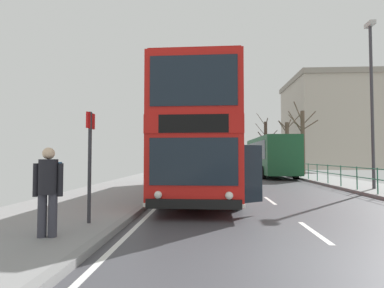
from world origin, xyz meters
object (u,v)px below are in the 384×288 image
(background_bus_far_lane, at_px, (270,156))
(bare_tree_far_01, at_px, (303,140))
(background_building_00, at_px, (326,124))
(bare_tree_far_02, at_px, (266,144))
(bus_stop_sign_near, at_px, (90,154))
(pedestrian_with_backpack, at_px, (49,185))
(bare_tree_far_00, at_px, (287,144))
(street_lamp_far_side, at_px, (372,92))
(double_decker_bus_main, at_px, (203,140))

(background_bus_far_lane, height_order, bare_tree_far_01, bare_tree_far_01)
(background_building_00, bearing_deg, bare_tree_far_02, -154.62)
(bus_stop_sign_near, distance_m, background_building_00, 43.64)
(pedestrian_with_backpack, distance_m, bare_tree_far_02, 36.92)
(background_bus_far_lane, bearing_deg, bare_tree_far_01, 14.16)
(bus_stop_sign_near, distance_m, bare_tree_far_01, 22.49)
(pedestrian_with_backpack, relative_size, bus_stop_sign_near, 0.66)
(bare_tree_far_00, bearing_deg, street_lamp_far_side, -92.33)
(bus_stop_sign_near, distance_m, street_lamp_far_side, 13.49)
(background_bus_far_lane, height_order, bare_tree_far_02, bare_tree_far_02)
(bus_stop_sign_near, relative_size, street_lamp_far_side, 0.32)
(double_decker_bus_main, distance_m, background_bus_far_lane, 13.76)
(background_bus_far_lane, distance_m, pedestrian_with_backpack, 21.81)
(double_decker_bus_main, xyz_separation_m, street_lamp_far_side, (7.96, 1.68, 2.36))
(street_lamp_far_side, bearing_deg, bare_tree_far_00, 87.67)
(double_decker_bus_main, xyz_separation_m, bare_tree_far_01, (8.22, 13.38, 0.74))
(bare_tree_far_01, bearing_deg, background_building_00, 64.36)
(pedestrian_with_backpack, height_order, bare_tree_far_00, bare_tree_far_00)
(double_decker_bus_main, relative_size, street_lamp_far_side, 1.42)
(double_decker_bus_main, bearing_deg, bare_tree_far_00, 66.99)
(bus_stop_sign_near, height_order, bare_tree_far_01, bare_tree_far_01)
(background_bus_far_lane, height_order, bus_stop_sign_near, background_bus_far_lane)
(bare_tree_far_00, bearing_deg, bare_tree_far_01, -94.04)
(background_bus_far_lane, distance_m, bus_stop_sign_near, 20.56)
(bare_tree_far_00, distance_m, bare_tree_far_01, 7.19)
(bare_tree_far_02, bearing_deg, street_lamp_far_side, -89.53)
(bare_tree_far_01, bearing_deg, bare_tree_far_00, 85.96)
(background_building_00, bearing_deg, bare_tree_far_01, -115.64)
(background_bus_far_lane, relative_size, bare_tree_far_00, 1.55)
(bare_tree_far_00, relative_size, bare_tree_far_02, 0.84)
(street_lamp_far_side, relative_size, background_building_00, 0.61)
(street_lamp_far_side, relative_size, bare_tree_far_00, 1.27)
(background_bus_far_lane, relative_size, street_lamp_far_side, 1.22)
(pedestrian_with_backpack, relative_size, bare_tree_far_02, 0.22)
(double_decker_bus_main, height_order, bus_stop_sign_near, double_decker_bus_main)
(double_decker_bus_main, relative_size, bus_stop_sign_near, 4.50)
(background_bus_far_lane, distance_m, street_lamp_far_side, 11.67)
(double_decker_bus_main, bearing_deg, bare_tree_far_01, 58.44)
(bare_tree_far_01, xyz_separation_m, bare_tree_far_02, (-0.48, 14.36, 0.24))
(bare_tree_far_02, bearing_deg, bus_stop_sign_near, -106.63)
(background_bus_far_lane, height_order, bare_tree_far_00, bare_tree_far_00)
(bare_tree_far_00, bearing_deg, double_decker_bus_main, -113.01)
(background_bus_far_lane, height_order, pedestrian_with_backpack, background_bus_far_lane)
(bare_tree_far_00, xyz_separation_m, background_building_00, (8.56, 11.72, 3.49))
(double_decker_bus_main, relative_size, background_building_00, 0.86)
(bus_stop_sign_near, height_order, bare_tree_far_00, bare_tree_far_00)
(street_lamp_far_side, bearing_deg, bus_stop_sign_near, -142.28)
(background_bus_far_lane, relative_size, pedestrian_with_backpack, 5.83)
(double_decker_bus_main, distance_m, street_lamp_far_side, 8.47)
(background_bus_far_lane, xyz_separation_m, background_building_00, (11.93, 19.61, 4.72))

